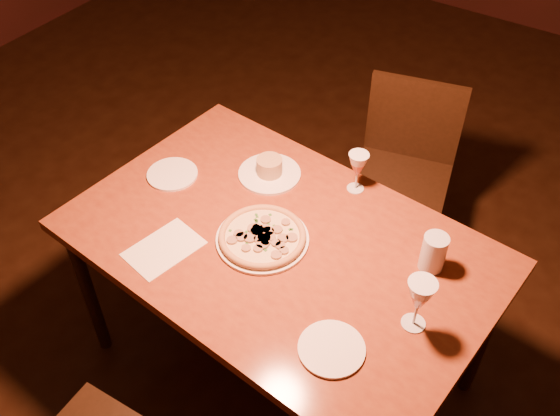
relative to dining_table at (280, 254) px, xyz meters
The scene contains 11 objects.
floor 0.70m from the dining_table, 154.40° to the right, with size 7.00×7.00×0.00m, color black.
dining_table is the anchor object (origin of this frame).
chair_far 0.91m from the dining_table, 85.53° to the left, with size 0.50×0.50×0.85m.
pizza_plate 0.10m from the dining_table, 148.06° to the right, with size 0.31×0.31×0.03m.
ramekin_saucer 0.35m from the dining_table, 130.31° to the left, with size 0.23×0.23×0.07m.
wine_glass_far 0.40m from the dining_table, 76.96° to the left, with size 0.07×0.07×0.16m, color #C96553, non-canonical shape.
wine_glass_right 0.54m from the dining_table, ahead, with size 0.08×0.08×0.19m, color #C96553, non-canonical shape.
water_tumbler 0.51m from the dining_table, 20.40° to the left, with size 0.08×0.08×0.13m, color silver.
side_plate_left 0.52m from the dining_table, behind, with size 0.19×0.19×0.01m, color white.
side_plate_near 0.45m from the dining_table, 37.40° to the right, with size 0.19×0.19×0.01m, color white.
menu_card 0.39m from the dining_table, 140.98° to the right, with size 0.16×0.24×0.00m, color white.
Camera 1 is at (0.89, -1.13, 2.27)m, focal length 40.00 mm.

